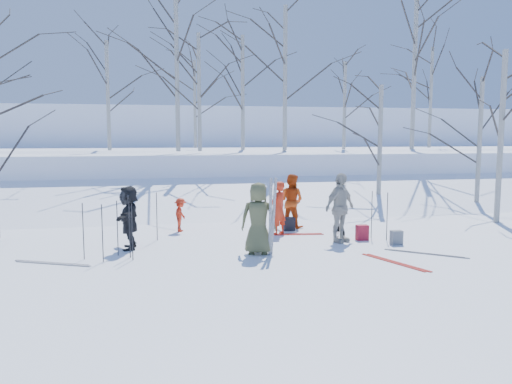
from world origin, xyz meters
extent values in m
plane|color=white|center=(0.00, 0.00, 0.00)|extent=(120.00, 120.00, 0.00)
cube|color=white|center=(0.00, 7.00, 0.15)|extent=(70.00, 9.49, 4.12)
cube|color=white|center=(0.00, 17.00, 1.00)|extent=(70.00, 18.00, 2.20)
cube|color=white|center=(0.00, 38.00, 2.00)|extent=(90.00, 30.00, 6.00)
imported|color=#4D5030|center=(-0.35, -0.53, 0.88)|extent=(0.99, 0.79, 1.77)
imported|color=red|center=(0.72, 1.74, 0.78)|extent=(0.68, 0.65, 1.56)
imported|color=#BD3F0E|center=(1.39, 2.75, 0.85)|extent=(1.04, 1.02, 1.70)
imported|color=red|center=(-2.07, 2.78, 0.51)|extent=(0.58, 0.75, 1.02)
imported|color=beige|center=(2.10, 0.38, 0.94)|extent=(1.19, 0.96, 1.89)
imported|color=black|center=(-3.48, 0.68, 0.82)|extent=(0.55, 1.53, 1.63)
imported|color=black|center=(2.33, 0.91, 0.23)|extent=(0.37, 0.59, 0.46)
cube|color=silver|center=(-0.11, -0.77, 0.95)|extent=(0.07, 0.16, 1.90)
cube|color=silver|center=(-0.02, -0.72, 0.95)|extent=(0.14, 0.23, 1.89)
cylinder|color=black|center=(0.51, 2.46, 0.67)|extent=(0.02, 0.02, 1.34)
cylinder|color=black|center=(0.86, 2.61, 0.67)|extent=(0.02, 0.02, 1.34)
cylinder|color=black|center=(-4.48, -0.25, 0.67)|extent=(0.02, 0.02, 1.34)
cylinder|color=black|center=(-2.78, 1.61, 0.67)|extent=(0.02, 0.02, 1.34)
cylinder|color=black|center=(-3.42, -0.30, 0.67)|extent=(0.02, 0.02, 1.34)
cylinder|color=black|center=(-3.35, -0.55, 0.67)|extent=(0.02, 0.02, 1.34)
cylinder|color=black|center=(-3.72, -0.01, 0.67)|extent=(0.02, 0.02, 1.34)
cylinder|color=black|center=(3.18, 0.72, 0.67)|extent=(0.02, 0.02, 1.34)
cylinder|color=black|center=(-4.01, -0.60, 0.67)|extent=(0.02, 0.02, 1.34)
cylinder|color=black|center=(3.45, 0.30, 0.67)|extent=(0.02, 0.02, 1.34)
cube|color=maroon|center=(2.81, 0.50, 0.21)|extent=(0.32, 0.22, 0.42)
cube|color=slate|center=(3.47, -0.23, 0.19)|extent=(0.30, 0.20, 0.38)
cube|color=black|center=(1.19, 2.26, 0.20)|extent=(0.34, 0.24, 0.40)
camera|label=1|loc=(-2.80, -12.28, 2.88)|focal=35.00mm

